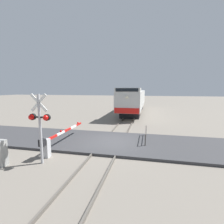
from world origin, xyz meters
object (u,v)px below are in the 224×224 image
(crossing_gate, at_px, (53,141))
(guard_railing, at_px, (146,134))
(utility_cabinet, at_px, (1,153))
(crossing_signal, at_px, (40,121))
(locomotive, at_px, (134,100))

(crossing_gate, xyz_separation_m, guard_railing, (5.56, 3.41, -0.13))
(utility_cabinet, distance_m, guard_railing, 9.12)
(guard_railing, bearing_deg, crossing_signal, -137.42)
(crossing_gate, bearing_deg, locomotive, 80.30)
(crossing_gate, height_order, guard_railing, crossing_gate)
(guard_railing, bearing_deg, crossing_gate, -148.47)
(locomotive, relative_size, crossing_signal, 4.73)
(locomotive, relative_size, crossing_gate, 3.17)
(locomotive, height_order, utility_cabinet, locomotive)
(crossing_signal, xyz_separation_m, guard_railing, (5.33, 4.90, -1.67))
(crossing_signal, bearing_deg, crossing_gate, 98.79)
(crossing_gate, bearing_deg, guard_railing, 31.53)
(crossing_signal, height_order, crossing_gate, crossing_signal)
(utility_cabinet, bearing_deg, crossing_gate, 54.05)
(crossing_signal, height_order, utility_cabinet, crossing_signal)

